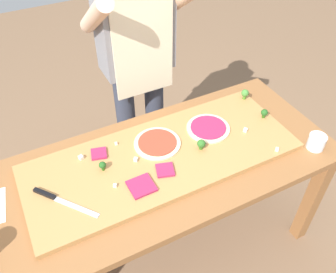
{
  "coord_description": "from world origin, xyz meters",
  "views": [
    {
      "loc": [
        -0.47,
        -1.05,
        2.01
      ],
      "look_at": [
        0.1,
        0.06,
        0.85
      ],
      "focal_mm": 38.13,
      "sensor_mm": 36.0,
      "label": 1
    }
  ],
  "objects_px": {
    "cheese_crumble_b": "(277,149)",
    "cheese_crumble_e": "(115,186)",
    "prep_table": "(156,179)",
    "chefs_knife": "(56,199)",
    "pizza_whole_beet_magenta": "(208,128)",
    "pizza_slice_near_right": "(99,154)",
    "cheese_crumble_f": "(116,144)",
    "pizza_whole_tomato_red": "(157,143)",
    "broccoli_floret_center_right": "(201,144)",
    "cheese_crumble_c": "(81,158)",
    "pizza_slice_far_left": "(165,170)",
    "flour_cup": "(316,142)",
    "cheese_crumble_d": "(136,159)",
    "cook_center": "(137,52)",
    "broccoli_floret_back_left": "(103,165)",
    "broccoli_floret_front_left": "(245,93)",
    "pizza_slice_center": "(141,186)",
    "broccoli_floret_back_right": "(264,113)",
    "cheese_crumble_a": "(245,130)"
  },
  "relations": [
    {
      "from": "broccoli_floret_center_right",
      "to": "cheese_crumble_e",
      "type": "xyz_separation_m",
      "value": [
        -0.46,
        -0.03,
        -0.02
      ]
    },
    {
      "from": "cheese_crumble_d",
      "to": "cheese_crumble_e",
      "type": "height_order",
      "value": "cheese_crumble_d"
    },
    {
      "from": "pizza_slice_far_left",
      "to": "cook_center",
      "type": "xyz_separation_m",
      "value": [
        0.17,
        0.68,
        0.21
      ]
    },
    {
      "from": "pizza_whole_tomato_red",
      "to": "flour_cup",
      "type": "relative_size",
      "value": 2.7
    },
    {
      "from": "chefs_knife",
      "to": "pizza_whole_beet_magenta",
      "type": "xyz_separation_m",
      "value": [
        0.82,
        0.09,
        0.0
      ]
    },
    {
      "from": "pizza_whole_beet_magenta",
      "to": "chefs_knife",
      "type": "bearing_deg",
      "value": -173.82
    },
    {
      "from": "pizza_whole_tomato_red",
      "to": "pizza_slice_far_left",
      "type": "distance_m",
      "value": 0.18
    },
    {
      "from": "broccoli_floret_back_left",
      "to": "cheese_crumble_a",
      "type": "distance_m",
      "value": 0.75
    },
    {
      "from": "chefs_knife",
      "to": "broccoli_floret_back_left",
      "type": "xyz_separation_m",
      "value": [
        0.24,
        0.07,
        0.02
      ]
    },
    {
      "from": "cheese_crumble_b",
      "to": "cheese_crumble_e",
      "type": "relative_size",
      "value": 1.09
    },
    {
      "from": "cheese_crumble_d",
      "to": "cook_center",
      "type": "distance_m",
      "value": 0.66
    },
    {
      "from": "prep_table",
      "to": "pizza_whole_beet_magenta",
      "type": "height_order",
      "value": "pizza_whole_beet_magenta"
    },
    {
      "from": "prep_table",
      "to": "cook_center",
      "type": "bearing_deg",
      "value": 72.94
    },
    {
      "from": "pizza_slice_far_left",
      "to": "flour_cup",
      "type": "relative_size",
      "value": 0.94
    },
    {
      "from": "broccoli_floret_center_right",
      "to": "cheese_crumble_f",
      "type": "distance_m",
      "value": 0.42
    },
    {
      "from": "cheese_crumble_b",
      "to": "cheese_crumble_d",
      "type": "distance_m",
      "value": 0.69
    },
    {
      "from": "broccoli_floret_back_left",
      "to": "cheese_crumble_e",
      "type": "xyz_separation_m",
      "value": [
        0.01,
        -0.12,
        -0.02
      ]
    },
    {
      "from": "chefs_knife",
      "to": "cook_center",
      "type": "distance_m",
      "value": 0.93
    },
    {
      "from": "pizza_whole_tomato_red",
      "to": "broccoli_floret_center_right",
      "type": "distance_m",
      "value": 0.22
    },
    {
      "from": "pizza_whole_tomato_red",
      "to": "broccoli_floret_front_left",
      "type": "distance_m",
      "value": 0.62
    },
    {
      "from": "broccoli_floret_front_left",
      "to": "cheese_crumble_c",
      "type": "height_order",
      "value": "broccoli_floret_front_left"
    },
    {
      "from": "cheese_crumble_a",
      "to": "cheese_crumble_e",
      "type": "height_order",
      "value": "cheese_crumble_a"
    },
    {
      "from": "broccoli_floret_front_left",
      "to": "cheese_crumble_e",
      "type": "bearing_deg",
      "value": -163.35
    },
    {
      "from": "pizza_whole_tomato_red",
      "to": "cook_center",
      "type": "height_order",
      "value": "cook_center"
    },
    {
      "from": "pizza_slice_center",
      "to": "broccoli_floret_back_right",
      "type": "height_order",
      "value": "broccoli_floret_back_right"
    },
    {
      "from": "chefs_knife",
      "to": "broccoli_floret_back_left",
      "type": "relative_size",
      "value": 5.56
    },
    {
      "from": "pizza_whole_beet_magenta",
      "to": "broccoli_floret_back_right",
      "type": "relative_size",
      "value": 4.3
    },
    {
      "from": "cook_center",
      "to": "pizza_slice_center",
      "type": "bearing_deg",
      "value": -113.02
    },
    {
      "from": "broccoli_floret_back_left",
      "to": "cheese_crumble_d",
      "type": "bearing_deg",
      "value": -6.34
    },
    {
      "from": "cheese_crumble_e",
      "to": "cheese_crumble_f",
      "type": "xyz_separation_m",
      "value": [
        0.1,
        0.25,
        -0.0
      ]
    },
    {
      "from": "pizza_whole_tomato_red",
      "to": "pizza_slice_far_left",
      "type": "bearing_deg",
      "value": -104.69
    },
    {
      "from": "pizza_slice_center",
      "to": "cheese_crumble_c",
      "type": "height_order",
      "value": "cheese_crumble_c"
    },
    {
      "from": "pizza_slice_near_right",
      "to": "cheese_crumble_f",
      "type": "height_order",
      "value": "same"
    },
    {
      "from": "pizza_slice_center",
      "to": "broccoli_floret_front_left",
      "type": "bearing_deg",
      "value": 22.16
    },
    {
      "from": "cheese_crumble_e",
      "to": "pizza_slice_far_left",
      "type": "bearing_deg",
      "value": -4.33
    },
    {
      "from": "broccoli_floret_front_left",
      "to": "cheese_crumble_f",
      "type": "distance_m",
      "value": 0.79
    },
    {
      "from": "prep_table",
      "to": "pizza_whole_tomato_red",
      "type": "xyz_separation_m",
      "value": [
        0.06,
        0.1,
        0.13
      ]
    },
    {
      "from": "pizza_whole_tomato_red",
      "to": "pizza_slice_near_right",
      "type": "xyz_separation_m",
      "value": [
        -0.28,
        0.06,
        -0.0
      ]
    },
    {
      "from": "cheese_crumble_a",
      "to": "pizza_slice_near_right",
      "type": "bearing_deg",
      "value": 165.6
    },
    {
      "from": "prep_table",
      "to": "chefs_knife",
      "type": "distance_m",
      "value": 0.49
    },
    {
      "from": "pizza_whole_beet_magenta",
      "to": "cheese_crumble_d",
      "type": "distance_m",
      "value": 0.43
    },
    {
      "from": "pizza_whole_beet_magenta",
      "to": "pizza_slice_center",
      "type": "bearing_deg",
      "value": -157.56
    },
    {
      "from": "pizza_whole_beet_magenta",
      "to": "flour_cup",
      "type": "height_order",
      "value": "flour_cup"
    },
    {
      "from": "broccoli_floret_back_left",
      "to": "broccoli_floret_front_left",
      "type": "height_order",
      "value": "broccoli_floret_front_left"
    },
    {
      "from": "pizza_slice_far_left",
      "to": "flour_cup",
      "type": "bearing_deg",
      "value": -13.64
    },
    {
      "from": "pizza_whole_beet_magenta",
      "to": "cheese_crumble_b",
      "type": "distance_m",
      "value": 0.36
    },
    {
      "from": "broccoli_floret_center_right",
      "to": "cheese_crumble_f",
      "type": "relative_size",
      "value": 4.41
    },
    {
      "from": "cheese_crumble_d",
      "to": "pizza_whole_tomato_red",
      "type": "bearing_deg",
      "value": 21.47
    },
    {
      "from": "pizza_whole_beet_magenta",
      "to": "broccoli_floret_center_right",
      "type": "height_order",
      "value": "broccoli_floret_center_right"
    },
    {
      "from": "cheese_crumble_b",
      "to": "cheese_crumble_c",
      "type": "relative_size",
      "value": 0.81
    }
  ]
}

